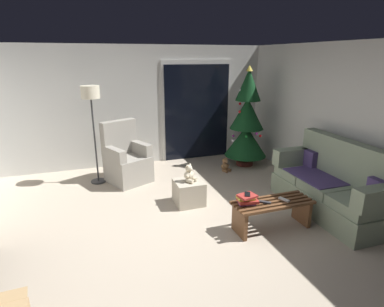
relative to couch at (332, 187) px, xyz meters
name	(u,v)px	position (x,y,z in m)	size (l,w,h in m)	color
ground_plane	(181,230)	(-2.32, 0.20, -0.40)	(7.00, 7.00, 0.00)	#B2A38E
wall_back	(138,106)	(-2.32, 3.26, 0.85)	(5.72, 0.12, 2.50)	beige
wall_right	(359,126)	(0.54, 0.20, 0.85)	(0.12, 6.00, 2.50)	beige
patio_door_frame	(197,110)	(-1.01, 3.19, 0.70)	(1.60, 0.02, 2.20)	silver
patio_door_glass	(197,113)	(-1.01, 3.17, 0.65)	(1.50, 0.02, 2.10)	black
couch	(332,187)	(0.00, 0.00, 0.00)	(0.82, 1.95, 1.08)	gray
coffee_table	(272,210)	(-1.13, -0.15, -0.13)	(1.10, 0.40, 0.41)	brown
remote_white	(284,199)	(-0.97, -0.17, 0.02)	(0.04, 0.16, 0.02)	silver
remote_graphite	(265,202)	(-1.26, -0.16, 0.02)	(0.04, 0.16, 0.02)	#333338
book_stack	(247,199)	(-1.50, -0.10, 0.07)	(0.29, 0.24, 0.13)	#6B3D7A
cell_phone	(248,194)	(-1.49, -0.10, 0.14)	(0.07, 0.14, 0.01)	black
christmas_tree	(247,123)	(-0.21, 2.32, 0.53)	(0.88, 0.88, 2.10)	#4C1E19
armchair	(126,161)	(-2.75, 2.24, 0.00)	(0.91, 0.91, 1.13)	gray
floor_lamp	(91,102)	(-3.28, 2.36, 1.11)	(0.32, 0.32, 1.78)	#2D2D30
ottoman	(189,192)	(-1.96, 0.94, -0.21)	(0.44, 0.44, 0.38)	#B2A893
teddy_bear_cream	(189,174)	(-1.95, 0.93, 0.10)	(0.21, 0.22, 0.29)	beige
teddy_bear_chestnut_by_tree	(225,166)	(-0.78, 2.10, -0.28)	(0.21, 0.21, 0.29)	brown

